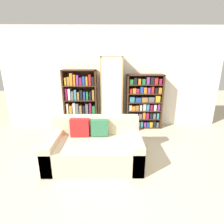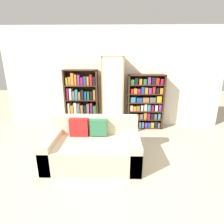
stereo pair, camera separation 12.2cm
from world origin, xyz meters
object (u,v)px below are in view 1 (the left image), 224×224
couch (95,147)px  display_cabinet (112,94)px  wine_bottle (133,127)px  bookshelf_right (144,102)px  bookshelf_left (80,101)px

couch → display_cabinet: 1.87m
wine_bottle → couch: bearing=-123.8°
couch → bookshelf_right: bearing=54.4°
couch → bookshelf_right: bookshelf_right is taller
couch → wine_bottle: 1.63m
bookshelf_left → display_cabinet: bearing=-1.1°
display_cabinet → wine_bottle: (0.57, -0.35, -0.82)m
display_cabinet → wine_bottle: size_ratio=5.50×
couch → display_cabinet: bearing=78.9°
bookshelf_right → wine_bottle: bookshelf_right is taller
couch → wine_bottle: (0.91, 1.35, -0.14)m
couch → bookshelf_left: bearing=107.0°
display_cabinet → bookshelf_right: 0.93m
wine_bottle → bookshelf_left: bearing=165.6°
bookshelf_left → bookshelf_right: (1.76, -0.00, -0.04)m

